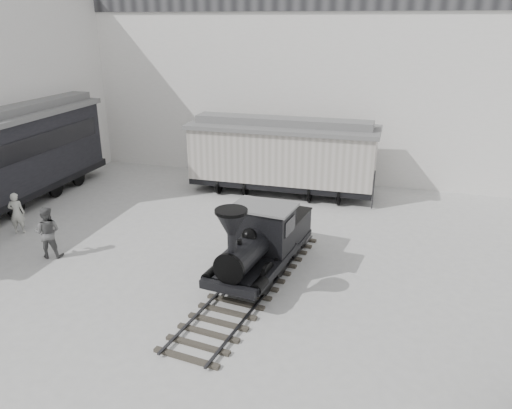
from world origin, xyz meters
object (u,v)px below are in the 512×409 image
(visitor_a, at_px, (17,213))
(visitor_b, at_px, (47,232))
(boxcar, at_px, (282,154))
(locomotive, at_px, (260,246))

(visitor_a, bearing_deg, visitor_b, 128.74)
(boxcar, xyz_separation_m, visitor_a, (-8.36, -7.54, -1.05))
(visitor_b, bearing_deg, boxcar, -141.83)
(visitor_a, relative_size, visitor_b, 0.89)
(boxcar, distance_m, visitor_a, 11.31)
(boxcar, bearing_deg, locomotive, -81.84)
(locomotive, bearing_deg, visitor_a, -177.35)
(locomotive, distance_m, visitor_a, 9.78)
(visitor_a, bearing_deg, locomotive, 153.79)
(locomotive, bearing_deg, boxcar, 105.77)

